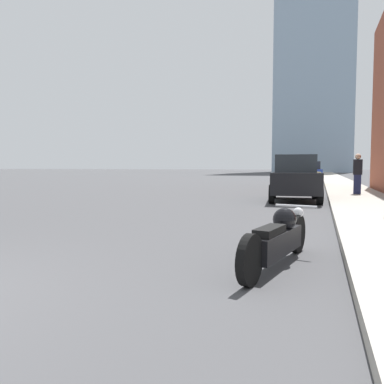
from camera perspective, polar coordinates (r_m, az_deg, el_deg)
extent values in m
cube|color=#9E998E|center=(41.94, 20.96, 1.88)|extent=(2.36, 240.00, 0.15)
cube|color=#8CA5BC|center=(108.27, 18.22, 22.24)|extent=(18.56, 18.56, 71.66)
cylinder|color=black|center=(6.02, 15.75, -6.13)|extent=(0.22, 0.59, 0.59)
cylinder|color=black|center=(4.25, 8.81, -10.20)|extent=(0.22, 0.59, 0.59)
cube|color=black|center=(5.12, 12.90, -7.56)|extent=(0.54, 1.47, 0.31)
sphere|color=black|center=(5.34, 13.92, -4.08)|extent=(0.32, 0.32, 0.32)
cube|color=black|center=(4.79, 11.77, -5.82)|extent=(0.35, 0.69, 0.10)
sphere|color=silver|center=(6.00, 15.88, -3.02)|extent=(0.16, 0.16, 0.16)
cylinder|color=silver|center=(5.86, 15.55, -2.07)|extent=(0.61, 0.17, 0.04)
cube|color=black|center=(14.94, 15.39, 1.42)|extent=(2.07, 4.01, 0.78)
cube|color=#23282D|center=(14.93, 15.44, 4.18)|extent=(1.64, 1.98, 0.66)
cylinder|color=black|center=(16.17, 12.33, 0.26)|extent=(0.26, 0.69, 0.67)
cylinder|color=black|center=(16.21, 18.18, 0.17)|extent=(0.26, 0.69, 0.67)
cylinder|color=black|center=(13.77, 12.05, -0.34)|extent=(0.26, 0.69, 0.67)
cylinder|color=black|center=(13.81, 18.92, -0.45)|extent=(0.26, 0.69, 0.67)
cube|color=gold|center=(26.56, 16.56, 2.25)|extent=(2.32, 4.70, 0.68)
cube|color=#23282D|center=(26.55, 16.59, 3.79)|extent=(1.80, 2.33, 0.75)
cylinder|color=black|center=(27.93, 14.56, 1.66)|extent=(0.26, 0.65, 0.63)
cylinder|color=black|center=(28.04, 18.17, 1.60)|extent=(0.26, 0.65, 0.63)
cylinder|color=black|center=(25.13, 14.74, 1.42)|extent=(0.26, 0.65, 0.63)
cylinder|color=black|center=(25.24, 18.75, 1.36)|extent=(0.26, 0.65, 0.63)
cube|color=#1E3899|center=(37.73, 17.72, 2.74)|extent=(2.04, 4.48, 0.78)
cube|color=#23282D|center=(37.73, 17.74, 3.89)|extent=(1.63, 2.19, 0.74)
cylinder|color=black|center=(39.07, 16.39, 2.22)|extent=(0.24, 0.66, 0.65)
cylinder|color=black|center=(39.14, 18.85, 2.18)|extent=(0.24, 0.66, 0.65)
cylinder|color=black|center=(36.36, 16.48, 2.11)|extent=(0.24, 0.66, 0.65)
cylinder|color=black|center=(36.44, 19.12, 2.06)|extent=(0.24, 0.66, 0.65)
cube|color=#1E2347|center=(17.69, 23.87, 1.07)|extent=(0.29, 0.20, 0.84)
cube|color=black|center=(17.67, 23.94, 3.50)|extent=(0.36, 0.20, 0.66)
sphere|color=tan|center=(17.68, 23.98, 4.96)|extent=(0.24, 0.24, 0.24)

